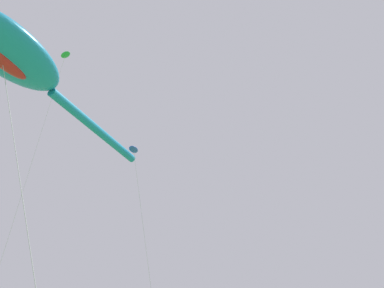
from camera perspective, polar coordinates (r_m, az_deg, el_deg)
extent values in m
ellipsoid|color=#1E8CBF|center=(17.08, -29.17, 13.84)|extent=(5.89, 3.73, 1.38)
cylinder|color=#1E8CBF|center=(20.57, -15.81, 2.22)|extent=(7.86, 1.42, 0.50)
ellipsoid|color=red|center=(16.70, -29.70, 12.26)|extent=(2.52, 1.03, 0.50)
cylinder|color=#B2B2B7|center=(12.24, -27.31, -6.54)|extent=(0.45, 5.10, 11.80)
ellipsoid|color=green|center=(26.96, -20.89, 14.12)|extent=(0.93, 1.06, 0.35)
cylinder|color=#B2B2B7|center=(22.36, -26.54, -5.47)|extent=(0.55, 1.45, 19.60)
ellipsoid|color=blue|center=(22.44, -10.02, -0.92)|extent=(0.96, 0.64, 0.25)
cylinder|color=#B2B2B7|center=(20.74, -7.93, -17.13)|extent=(2.04, 1.90, 12.43)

